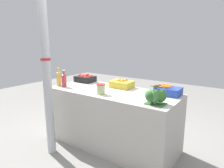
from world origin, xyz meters
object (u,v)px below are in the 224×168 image
at_px(support_pole, 46,68).
at_px(carrot_crate, 168,91).
at_px(broccoli_pile, 155,96).
at_px(orange_crate, 121,83).
at_px(juice_bottle_golden, 59,78).
at_px(pickle_jar, 101,89).
at_px(juice_bottle_ruby, 64,80).
at_px(sparrow_bird, 156,86).
at_px(apple_crate, 85,78).

distance_m(support_pole, carrot_crate, 1.64).
height_order(carrot_crate, broccoli_pile, broccoli_pile).
xyz_separation_m(orange_crate, carrot_crate, (0.74, -0.00, -0.00)).
relative_size(orange_crate, juice_bottle_golden, 1.12).
relative_size(carrot_crate, pickle_jar, 2.30).
xyz_separation_m(support_pole, pickle_jar, (0.57, 0.43, -0.29)).
bearing_deg(juice_bottle_ruby, orange_crate, 32.07).
height_order(support_pole, orange_crate, support_pole).
bearing_deg(orange_crate, juice_bottle_ruby, -147.93).
height_order(juice_bottle_ruby, sparrow_bird, juice_bottle_ruby).
xyz_separation_m(carrot_crate, broccoli_pile, (0.01, -0.48, 0.04)).
bearing_deg(apple_crate, juice_bottle_golden, -104.98).
bearing_deg(pickle_jar, juice_bottle_ruby, 178.49).
distance_m(broccoli_pile, juice_bottle_golden, 1.64).
bearing_deg(orange_crate, broccoli_pile, -32.91).
relative_size(juice_bottle_golden, pickle_jar, 2.05).
xyz_separation_m(broccoli_pile, juice_bottle_ruby, (-1.52, 0.01, 0.02)).
distance_m(orange_crate, juice_bottle_golden, 1.01).
xyz_separation_m(support_pole, carrot_crate, (1.33, 0.92, -0.30)).
relative_size(apple_crate, juice_bottle_golden, 1.12).
bearing_deg(carrot_crate, sparrow_bird, -88.16).
bearing_deg(juice_bottle_ruby, carrot_crate, 17.43).
relative_size(broccoli_pile, sparrow_bird, 2.26).
distance_m(broccoli_pile, juice_bottle_ruby, 1.52).
bearing_deg(carrot_crate, broccoli_pile, -88.71).
bearing_deg(apple_crate, sparrow_bird, -16.87).
bearing_deg(pickle_jar, support_pole, -142.74).
xyz_separation_m(support_pole, juice_bottle_golden, (-0.30, 0.45, -0.24)).
relative_size(support_pole, pickle_jar, 17.04).
xyz_separation_m(carrot_crate, pickle_jar, (-0.76, -0.49, 0.01)).
xyz_separation_m(orange_crate, pickle_jar, (-0.02, -0.50, 0.01)).
height_order(orange_crate, sparrow_bird, sparrow_bird).
relative_size(orange_crate, juice_bottle_ruby, 1.23).
bearing_deg(apple_crate, broccoli_pile, -17.72).
height_order(carrot_crate, sparrow_bird, sparrow_bird).
distance_m(juice_bottle_golden, pickle_jar, 0.87).
height_order(carrot_crate, juice_bottle_ruby, juice_bottle_ruby).
bearing_deg(support_pole, pickle_jar, 37.26).
height_order(broccoli_pile, juice_bottle_ruby, juice_bottle_ruby).
height_order(carrot_crate, pickle_jar, pickle_jar).
bearing_deg(juice_bottle_golden, carrot_crate, 16.19).
xyz_separation_m(juice_bottle_ruby, pickle_jar, (0.75, -0.02, -0.04)).
xyz_separation_m(carrot_crate, juice_bottle_golden, (-1.63, -0.47, 0.07)).
height_order(support_pole, juice_bottle_golden, support_pole).
height_order(orange_crate, broccoli_pile, broccoli_pile).
bearing_deg(support_pole, broccoli_pile, 18.15).
bearing_deg(pickle_jar, sparrow_bird, 2.34).
xyz_separation_m(carrot_crate, sparrow_bird, (0.01, -0.46, 0.15)).
distance_m(carrot_crate, juice_bottle_golden, 1.70).
bearing_deg(broccoli_pile, pickle_jar, -179.37).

